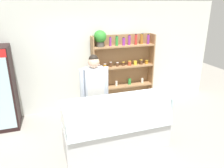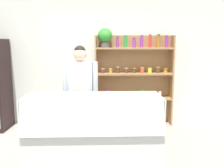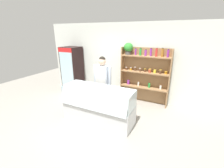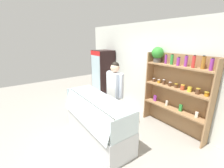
# 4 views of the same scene
# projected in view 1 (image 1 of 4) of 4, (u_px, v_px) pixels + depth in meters

# --- Properties ---
(ground_plane) EXTENTS (12.00, 12.00, 0.00)m
(ground_plane) POSITION_uv_depth(u_px,v_px,m) (121.00, 146.00, 4.29)
(ground_plane) COLOR gray
(back_wall) EXTENTS (6.80, 0.10, 2.70)m
(back_wall) POSITION_uv_depth(u_px,v_px,m) (94.00, 57.00, 5.56)
(back_wall) COLOR silver
(back_wall) RESTS_ON ground
(shelving_unit) EXTENTS (1.64, 0.30, 2.04)m
(shelving_unit) POSITION_uv_depth(u_px,v_px,m) (119.00, 63.00, 5.62)
(shelving_unit) COLOR #9E754C
(shelving_unit) RESTS_ON ground
(deli_display_case) EXTENTS (1.96, 0.74, 1.01)m
(deli_display_case) POSITION_uv_depth(u_px,v_px,m) (116.00, 133.00, 4.15)
(deli_display_case) COLOR silver
(deli_display_case) RESTS_ON ground
(shop_clerk) EXTENTS (0.59, 0.25, 1.71)m
(shop_clerk) POSITION_uv_depth(u_px,v_px,m) (95.00, 88.00, 4.43)
(shop_clerk) COLOR #4C4233
(shop_clerk) RESTS_ON ground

